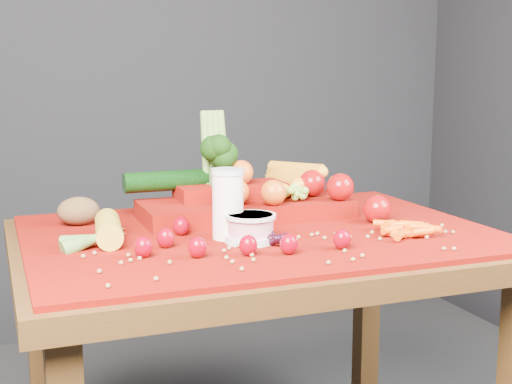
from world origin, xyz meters
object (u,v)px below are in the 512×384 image
object	(u,v)px
table	(259,275)
yogurt_bowl	(251,227)
produce_mound	(250,194)
milk_glass	(228,201)

from	to	relation	value
table	yogurt_bowl	bearing A→B (deg)	-120.75
table	produce_mound	size ratio (longest dim) A/B	1.83
milk_glass	produce_mound	xyz separation A→B (m)	(0.13, 0.20, -0.03)
table	produce_mound	bearing A→B (deg)	77.18
milk_glass	produce_mound	size ratio (longest dim) A/B	0.26
produce_mound	table	bearing A→B (deg)	-102.82
table	yogurt_bowl	distance (m)	0.18
milk_glass	table	bearing A→B (deg)	25.93
milk_glass	yogurt_bowl	world-z (taller)	milk_glass
table	milk_glass	world-z (taller)	milk_glass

